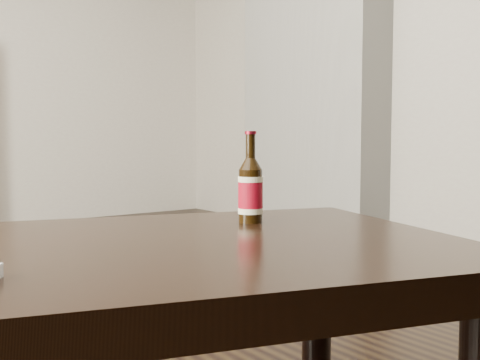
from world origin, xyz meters
TOP-DOWN VIEW (x-y plane):
  - floor at (0.00, 0.00)m, footprint 5.00×6.00m
  - wall_right at (2.51, 0.00)m, footprint 0.02×6.00m
  - chimney_breast at (2.35, 1.20)m, footprint 0.30×1.20m
  - coffee_table at (-0.13, -0.84)m, footprint 1.49×1.14m
  - beer_bottle at (0.25, -0.76)m, footprint 0.07×0.07m

SIDE VIEW (x-z plane):
  - floor at x=0.00m, z-range -0.01..0.00m
  - coffee_table at x=-0.13m, z-range 0.18..0.68m
  - beer_bottle at x=0.25m, z-range 0.46..0.67m
  - wall_right at x=2.51m, z-range 0.00..2.70m
  - chimney_breast at x=2.35m, z-range 0.00..2.70m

